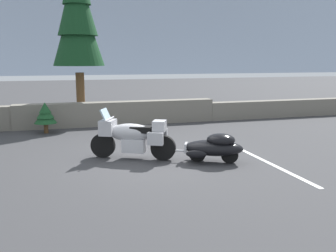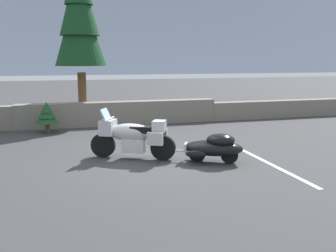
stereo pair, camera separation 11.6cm
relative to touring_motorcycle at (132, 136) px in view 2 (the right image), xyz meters
name	(u,v)px [view 2 (the right image)]	position (x,y,z in m)	size (l,w,h in m)	color
ground_plane	(150,158)	(0.46, -0.12, -0.62)	(80.00, 80.00, 0.00)	#38383A
stone_guard_wall	(111,114)	(0.09, 5.32, -0.18)	(24.00, 0.61, 0.94)	slate
distant_ridgeline	(69,39)	(0.46, 95.31, 7.38)	(240.00, 80.00, 16.00)	#99A8BF
touring_motorcycle	(132,136)	(0.00, 0.00, 0.00)	(2.13, 1.34, 1.33)	black
car_shaped_trailer	(214,147)	(1.93, -0.95, -0.21)	(2.14, 1.30, 0.76)	black
pine_tree_tall	(79,11)	(-0.94, 6.21, 3.90)	(2.05, 2.05, 7.22)	brown
pine_sapling_near	(47,114)	(-2.30, 4.34, 0.07)	(0.79, 0.79, 1.11)	brown
parking_stripe_marker	(273,165)	(3.26, -1.62, -0.62)	(0.12, 3.60, 0.01)	silver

